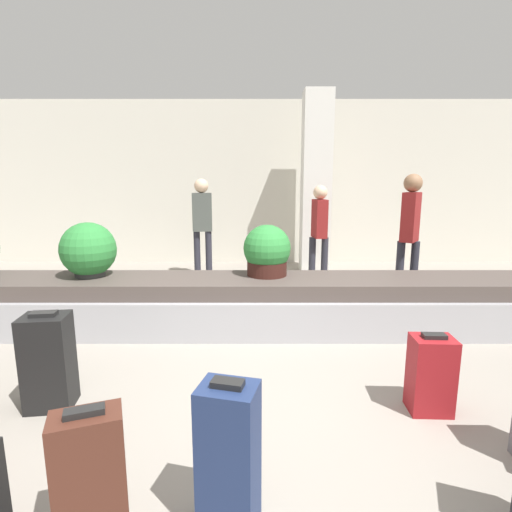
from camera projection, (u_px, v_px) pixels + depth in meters
The scene contains 13 objects.
ground_plane at pixel (255, 406), 3.02m from camera, with size 18.00×18.00×0.00m, color gray.
back_wall at pixel (257, 184), 7.98m from camera, with size 18.00×0.06×3.20m.
carousel at pixel (256, 304), 4.56m from camera, with size 8.73×0.93×0.60m.
pillar at pixel (317, 184), 7.16m from camera, with size 0.50×0.50×3.20m.
suitcase_2 at pixel (92, 480), 1.82m from camera, with size 0.36×0.28×0.70m.
suitcase_3 at pixel (50, 361), 2.96m from camera, with size 0.35×0.30×0.75m.
suitcase_4 at pixel (230, 459), 1.90m from camera, with size 0.32×0.28×0.79m.
suitcase_7 at pixel (433, 375), 2.90m from camera, with size 0.30×0.24×0.60m.
potted_plant_0 at pixel (90, 251), 4.52m from camera, with size 0.62×0.62×0.62m.
potted_plant_1 at pixel (269, 252), 4.58m from camera, with size 0.54×0.54×0.59m.
traveler_0 at pixel (412, 226), 5.45m from camera, with size 0.33×0.36×1.76m.
traveler_1 at pixel (321, 226), 6.37m from camera, with size 0.31×0.34×1.60m.
traveler_2 at pixel (204, 219), 6.79m from camera, with size 0.35×0.24×1.70m.
Camera 1 is at (0.02, -2.75, 1.69)m, focal length 28.00 mm.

